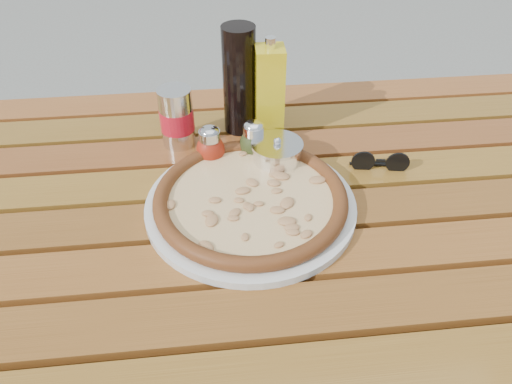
{
  "coord_description": "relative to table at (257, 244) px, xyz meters",
  "views": [
    {
      "loc": [
        -0.07,
        -0.63,
        1.32
      ],
      "look_at": [
        0.0,
        0.02,
        0.78
      ],
      "focal_mm": 35.0,
      "sensor_mm": 36.0,
      "label": 1
    }
  ],
  "objects": [
    {
      "name": "olive_oil_cruet",
      "position": [
        0.05,
        0.24,
        0.17
      ],
      "size": [
        0.06,
        0.06,
        0.21
      ],
      "rotation": [
        0.0,
        0.0,
        -0.03
      ],
      "color": "gold",
      "rests_on": "table"
    },
    {
      "name": "sunglasses",
      "position": [
        0.24,
        0.1,
        0.09
      ],
      "size": [
        0.11,
        0.04,
        0.04
      ],
      "rotation": [
        0.0,
        0.0,
        -0.17
      ],
      "color": "black",
      "rests_on": "table"
    },
    {
      "name": "pizza",
      "position": [
        -0.01,
        0.01,
        0.1
      ],
      "size": [
        0.38,
        0.38,
        0.03
      ],
      "rotation": [
        0.0,
        0.0,
        -0.16
      ],
      "color": "#FFEBB6",
      "rests_on": "plate"
    },
    {
      "name": "pepper_shaker",
      "position": [
        -0.07,
        0.15,
        0.11
      ],
      "size": [
        0.07,
        0.07,
        0.08
      ],
      "rotation": [
        0.0,
        0.0,
        -0.32
      ],
      "color": "#AA2713",
      "rests_on": "table"
    },
    {
      "name": "soda_can",
      "position": [
        -0.13,
        0.23,
        0.13
      ],
      "size": [
        0.08,
        0.08,
        0.12
      ],
      "rotation": [
        0.0,
        0.0,
        0.2
      ],
      "color": "silver",
      "rests_on": "table"
    },
    {
      "name": "dark_bottle",
      "position": [
        -0.01,
        0.27,
        0.19
      ],
      "size": [
        0.08,
        0.08,
        0.22
      ],
      "primitive_type": "cylinder",
      "rotation": [
        0.0,
        0.0,
        -0.24
      ],
      "color": "black",
      "rests_on": "table"
    },
    {
      "name": "parmesan_tin",
      "position": [
        0.05,
        0.12,
        0.11
      ],
      "size": [
        0.12,
        0.12,
        0.07
      ],
      "rotation": [
        0.0,
        0.0,
        0.37
      ],
      "color": "white",
      "rests_on": "table"
    },
    {
      "name": "oregano_shaker",
      "position": [
        0.01,
        0.16,
        0.11
      ],
      "size": [
        0.07,
        0.07,
        0.08
      ],
      "rotation": [
        0.0,
        0.0,
        -0.28
      ],
      "color": "#344019",
      "rests_on": "table"
    },
    {
      "name": "table",
      "position": [
        0.0,
        0.0,
        0.0
      ],
      "size": [
        1.4,
        0.9,
        0.75
      ],
      "color": "#3B220D",
      "rests_on": "ground"
    },
    {
      "name": "plate",
      "position": [
        -0.01,
        0.01,
        0.08
      ],
      "size": [
        0.47,
        0.47,
        0.01
      ],
      "primitive_type": "cylinder",
      "rotation": [
        0.0,
        0.0,
        -0.39
      ],
      "color": "silver",
      "rests_on": "table"
    }
  ]
}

